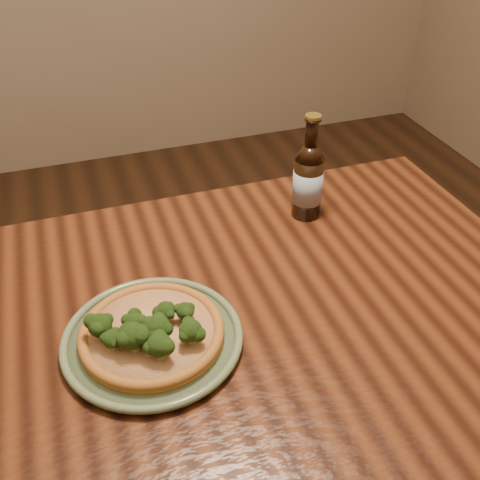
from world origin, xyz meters
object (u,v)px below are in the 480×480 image
object	(u,v)px
table	(128,396)
pizza	(151,332)
plate	(153,339)
beer_bottle	(308,180)

from	to	relation	value
table	pizza	world-z (taller)	pizza
pizza	plate	bearing A→B (deg)	68.00
plate	beer_bottle	size ratio (longest dim) A/B	1.28
table	pizza	distance (m)	0.13
table	beer_bottle	size ratio (longest dim) A/B	6.91
plate	beer_bottle	world-z (taller)	beer_bottle
beer_bottle	pizza	bearing A→B (deg)	-130.52
plate	pizza	bearing A→B (deg)	-112.00
plate	beer_bottle	bearing A→B (deg)	34.40
plate	pizza	distance (m)	0.02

